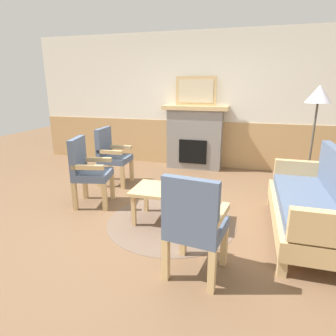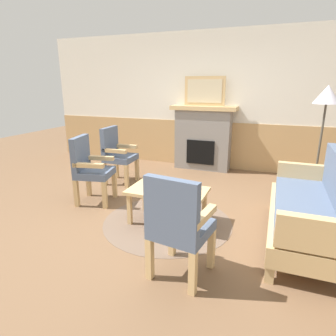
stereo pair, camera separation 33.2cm
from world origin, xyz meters
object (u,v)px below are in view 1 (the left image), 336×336
Objects in this scene: armchair_near_fireplace at (88,169)px; floor_lamp_by_couch at (318,101)px; couch at (311,204)px; fireplace at (195,137)px; armchair_front_left at (194,222)px; book_on_table at (176,191)px; framed_picture at (196,91)px; coffee_table at (171,194)px; armchair_by_window_left at (111,154)px.

armchair_near_fireplace is 0.58× the size of floor_lamp_by_couch.
couch is at bearing -2.57° from armchair_near_fireplace.
armchair_front_left is at bearing -79.20° from fireplace.
book_on_table is 0.19× the size of armchair_near_fireplace.
fireplace is 1.33× the size of armchair_near_fireplace.
couch is at bearing -53.53° from framed_picture.
fireplace reaches higher than armchair_front_left.
fireplace reaches higher than armchair_near_fireplace.
coffee_table is 0.57× the size of floor_lamp_by_couch.
fireplace is at bearing 100.80° from armchair_front_left.
couch is 1.84× the size of armchair_near_fireplace.
floor_lamp_by_couch reaches higher than armchair_by_window_left.
armchair_by_window_left is 0.58× the size of floor_lamp_by_couch.
couch is (1.80, -2.44, -1.16)m from framed_picture.
armchair_near_fireplace is (-2.90, 0.13, 0.14)m from couch.
framed_picture reaches higher than floor_lamp_by_couch.
coffee_table is 0.98× the size of armchair_near_fireplace.
book_on_table is (0.28, -2.61, -1.10)m from framed_picture.
armchair_near_fireplace is (-1.10, -2.31, -1.02)m from framed_picture.
fireplace reaches higher than couch.
armchair_near_fireplace and armchair_front_left have the same top height.
coffee_table is at bearing -39.26° from armchair_by_window_left.
armchair_near_fireplace is at bearing 177.43° from couch.
armchair_front_left is at bearing -118.42° from floor_lamp_by_couch.
fireplace reaches higher than book_on_table.
framed_picture is 0.82× the size of armchair_front_left.
framed_picture reaches higher than armchair_by_window_left.
book_on_table is at bearing -138.05° from floor_lamp_by_couch.
armchair_front_left is (1.86, -2.11, 0.00)m from armchair_by_window_left.
couch is 1.07× the size of floor_lamp_by_couch.
framed_picture is at bearing 151.64° from floor_lamp_by_couch.
framed_picture is at bearing 49.47° from armchair_by_window_left.
fireplace reaches higher than armchair_by_window_left.
armchair_front_left is 2.91m from floor_lamp_by_couch.
armchair_front_left is at bearing -48.61° from armchair_by_window_left.
coffee_table is at bearing -9.80° from armchair_near_fireplace.
armchair_front_left is at bearing -136.60° from couch.
armchair_by_window_left is (-0.09, 0.91, 0.00)m from armchair_near_fireplace.
framed_picture is 0.83× the size of coffee_table.
armchair_by_window_left is at bearing 95.93° from armchair_near_fireplace.
couch is at bearing -19.19° from armchair_by_window_left.
fireplace is 0.91m from framed_picture.
framed_picture is (0.00, 0.00, 0.91)m from fireplace.
fireplace is 0.77× the size of floor_lamp_by_couch.
floor_lamp_by_couch is (0.19, 1.36, 1.05)m from couch.
armchair_by_window_left is at bearing 140.52° from book_on_table.
coffee_table is at bearing -85.55° from framed_picture.
fireplace is at bearing 96.11° from book_on_table.
armchair_by_window_left is at bearing -130.54° from fireplace.
fireplace is at bearing -90.00° from framed_picture.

